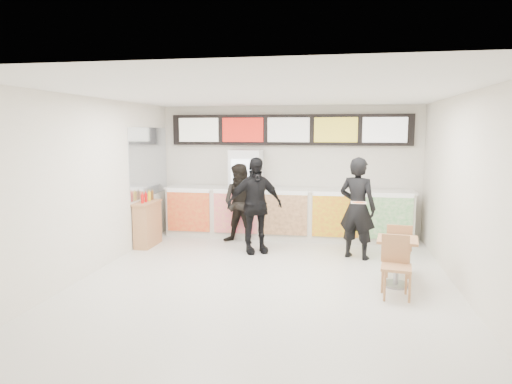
% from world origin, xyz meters
% --- Properties ---
extents(floor, '(7.00, 7.00, 0.00)m').
position_xyz_m(floor, '(0.00, 0.00, 0.00)').
color(floor, beige).
rests_on(floor, ground).
extents(ceiling, '(7.00, 7.00, 0.00)m').
position_xyz_m(ceiling, '(0.00, 0.00, 3.00)').
color(ceiling, white).
rests_on(ceiling, wall_back).
extents(wall_back, '(6.00, 0.00, 6.00)m').
position_xyz_m(wall_back, '(0.00, 3.50, 1.50)').
color(wall_back, silver).
rests_on(wall_back, floor).
extents(wall_left, '(0.00, 7.00, 7.00)m').
position_xyz_m(wall_left, '(-3.00, 0.00, 1.50)').
color(wall_left, silver).
rests_on(wall_left, floor).
extents(wall_right, '(0.00, 7.00, 7.00)m').
position_xyz_m(wall_right, '(3.00, 0.00, 1.50)').
color(wall_right, silver).
rests_on(wall_right, floor).
extents(service_counter, '(5.56, 0.77, 1.14)m').
position_xyz_m(service_counter, '(0.00, 3.09, 0.57)').
color(service_counter, silver).
rests_on(service_counter, floor).
extents(menu_board, '(5.50, 0.14, 0.70)m').
position_xyz_m(menu_board, '(0.00, 3.41, 2.45)').
color(menu_board, black).
rests_on(menu_board, wall_back).
extents(drinks_fridge, '(0.70, 0.67, 2.00)m').
position_xyz_m(drinks_fridge, '(-0.93, 3.11, 1.00)').
color(drinks_fridge, white).
rests_on(drinks_fridge, floor).
extents(mirror_panel, '(0.01, 2.00, 1.50)m').
position_xyz_m(mirror_panel, '(-2.99, 2.45, 1.75)').
color(mirror_panel, '#B2B7BF').
rests_on(mirror_panel, wall_left).
extents(customer_main, '(0.84, 0.71, 1.95)m').
position_xyz_m(customer_main, '(1.51, 1.69, 0.97)').
color(customer_main, black).
rests_on(customer_main, floor).
extents(customer_left, '(0.94, 0.79, 1.73)m').
position_xyz_m(customer_left, '(-0.91, 2.44, 0.87)').
color(customer_left, black).
rests_on(customer_left, floor).
extents(customer_mid, '(1.21, 0.92, 1.92)m').
position_xyz_m(customer_mid, '(-0.49, 1.75, 0.96)').
color(customer_mid, black).
rests_on(customer_mid, floor).
extents(pizza_slice, '(0.36, 0.36, 0.02)m').
position_xyz_m(pizza_slice, '(1.51, 1.24, 1.16)').
color(pizza_slice, beige).
rests_on(pizza_slice, customer_main).
extents(cafe_table, '(0.68, 1.59, 0.90)m').
position_xyz_m(cafe_table, '(2.07, 0.19, 0.53)').
color(cafe_table, tan).
rests_on(cafe_table, floor).
extents(condiment_ledge, '(0.34, 0.85, 1.13)m').
position_xyz_m(condiment_ledge, '(-2.82, 1.88, 0.48)').
color(condiment_ledge, tan).
rests_on(condiment_ledge, floor).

